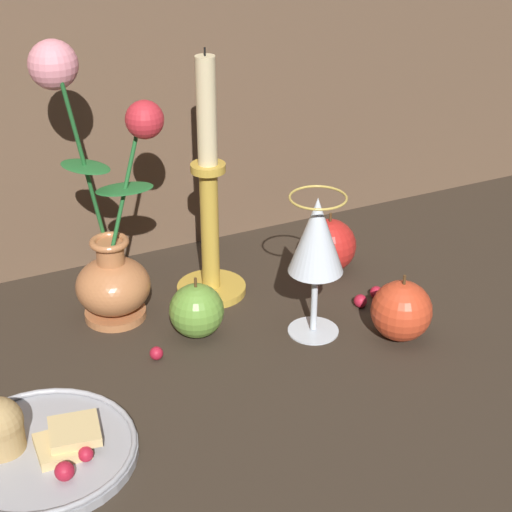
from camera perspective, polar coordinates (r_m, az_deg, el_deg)
ground_plane at (r=1.03m, az=-3.20°, el=-6.69°), size 2.40×2.40×0.00m
vase at (r=1.06m, az=-9.95°, el=1.41°), size 0.14×0.10×0.35m
plate_with_pastries at (r=0.90m, az=-14.58°, el=-12.09°), size 0.19×0.19×0.07m
wine_glass at (r=1.01m, az=4.06°, el=1.03°), size 0.07×0.07×0.18m
candlestick at (r=1.10m, az=-3.13°, el=2.97°), size 0.09×0.09×0.33m
apple_beside_vase at (r=1.05m, az=-3.98°, el=-3.65°), size 0.07×0.07×0.08m
apple_near_glass at (r=1.19m, az=4.91°, el=0.70°), size 0.08×0.08×0.09m
apple_at_table_edge at (r=1.05m, az=9.68°, el=-3.62°), size 0.08×0.08×0.09m
berry_near_plate at (r=1.12m, az=6.97°, el=-2.99°), size 0.02×0.02×0.02m
berry_front_center at (r=1.02m, az=-6.66°, el=-6.46°), size 0.02×0.02×0.02m
berry_by_glass_stem at (r=1.14m, az=8.02°, el=-2.42°), size 0.02×0.02×0.02m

